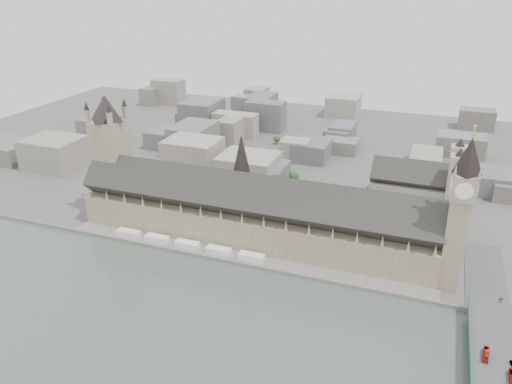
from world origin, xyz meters
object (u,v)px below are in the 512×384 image
(palace_of_westminster, at_px, (252,214))
(red_bus_north, at_px, (486,354))
(victoria_tower, at_px, (111,151))
(red_bus_south, at_px, (512,378))
(westminster_abbey, at_px, (417,194))
(elizabeth_tower, at_px, (461,205))
(car_approach, at_px, (501,300))

(palace_of_westminster, xyz_separation_m, red_bus_north, (156.55, -84.90, -10.93))
(victoria_tower, height_order, red_bus_north, victoria_tower)
(red_bus_south, bearing_deg, westminster_abbey, 108.68)
(elizabeth_tower, xyz_separation_m, red_bus_south, (29.30, -85.94, -46.33))
(palace_of_westminster, distance_m, victoria_tower, 126.41)
(victoria_tower, bearing_deg, westminster_abbey, 16.50)
(palace_of_westminster, xyz_separation_m, elizabeth_tower, (138.00, -11.70, 35.38))
(red_bus_north, xyz_separation_m, red_bus_south, (10.75, -12.74, -0.01))
(palace_of_westminster, distance_m, car_approach, 170.32)
(westminster_abbey, height_order, red_bus_south, westminster_abbey)
(elizabeth_tower, height_order, westminster_abbey, elizabeth_tower)
(palace_of_westminster, bearing_deg, westminster_abbey, 34.17)
(red_bus_north, relative_size, car_approach, 2.47)
(westminster_abbey, bearing_deg, victoria_tower, -163.50)
(victoria_tower, bearing_deg, car_approach, -7.52)
(palace_of_westminster, relative_size, victoria_tower, 2.65)
(elizabeth_tower, xyz_separation_m, car_approach, (28.90, -20.16, -47.20))
(westminster_abbey, xyz_separation_m, red_bus_south, (56.38, -172.94, -13.32))
(elizabeth_tower, height_order, victoria_tower, elizabeth_tower)
(red_bus_north, bearing_deg, westminster_abbey, 111.57)
(palace_of_westminster, distance_m, red_bus_south, 194.02)
(elizabeth_tower, relative_size, victoria_tower, 1.07)
(elizabeth_tower, bearing_deg, westminster_abbey, 107.29)
(elizabeth_tower, distance_m, red_bus_north, 88.59)
(westminster_abbey, bearing_deg, palace_of_westminster, -145.83)
(palace_of_westminster, distance_m, westminster_abbey, 134.09)
(palace_of_westminster, relative_size, elizabeth_tower, 2.47)
(red_bus_south, bearing_deg, victoria_tower, 160.86)
(victoria_tower, distance_m, red_bus_south, 310.47)
(westminster_abbey, height_order, red_bus_north, westminster_abbey)
(elizabeth_tower, xyz_separation_m, red_bus_north, (18.55, -73.20, -46.32))
(palace_of_westminster, height_order, elizabeth_tower, elizabeth_tower)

